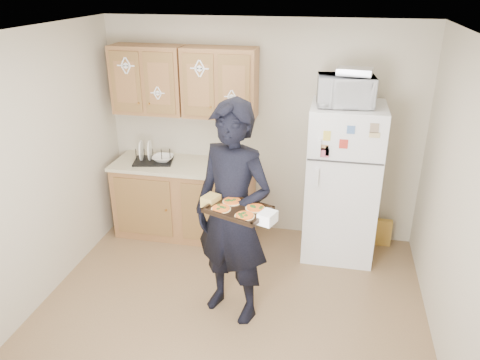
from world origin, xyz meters
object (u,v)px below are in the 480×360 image
Objects in this scene: refrigerator at (342,182)px; person at (233,215)px; baking_tray at (238,210)px; microwave at (345,91)px; dish_rack at (153,155)px.

refrigerator is 0.85× the size of person.
baking_tray is at bearing -117.99° from refrigerator.
microwave is (0.87, 1.20, 0.85)m from person.
dish_rack is at bearing 151.47° from baking_tray.
baking_tray is 1.07× the size of dish_rack.
person reaches higher than baking_tray.
baking_tray is at bearing -47.90° from person.
person reaches higher than microwave.
person reaches higher than refrigerator.
microwave is at bearing 83.85° from baking_tray.
microwave is at bearing -2.56° from dish_rack.
baking_tray is at bearing -49.58° from dish_rack.
person is 0.36m from baking_tray.
refrigerator is 3.12× the size of microwave.
person is at bearing -126.35° from refrigerator.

